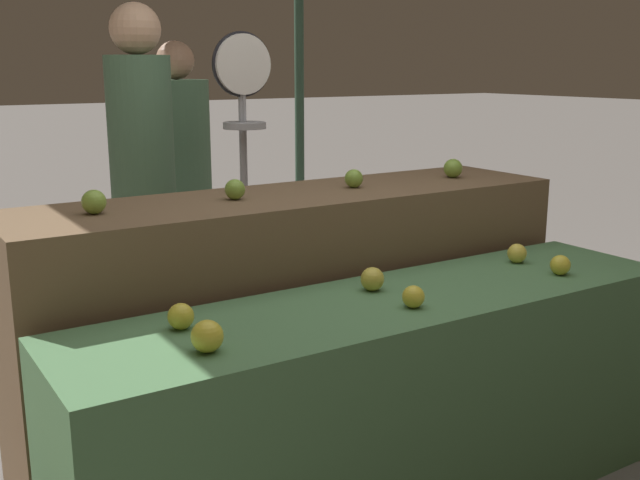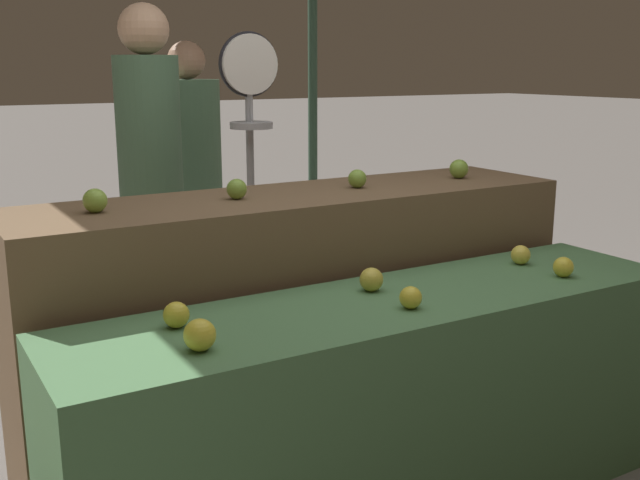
% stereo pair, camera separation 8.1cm
% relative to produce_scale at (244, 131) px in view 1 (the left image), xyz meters
% --- Properties ---
extents(display_counter_front, '(2.22, 0.55, 0.78)m').
position_rel_produce_scale_xyz_m(display_counter_front, '(-0.12, -1.29, -0.84)').
color(display_counter_front, '#4C7A4C').
rests_on(display_counter_front, ground_plane).
extents(display_counter_back, '(2.22, 0.55, 1.04)m').
position_rel_produce_scale_xyz_m(display_counter_back, '(-0.12, -0.69, -0.71)').
color(display_counter_back, brown).
rests_on(display_counter_back, ground_plane).
extents(apple_front_0, '(0.09, 0.09, 0.09)m').
position_rel_produce_scale_xyz_m(apple_front_0, '(-0.83, -1.40, -0.41)').
color(apple_front_0, gold).
rests_on(apple_front_0, display_counter_front).
extents(apple_front_1, '(0.07, 0.07, 0.07)m').
position_rel_produce_scale_xyz_m(apple_front_1, '(-0.12, -1.40, -0.42)').
color(apple_front_1, gold).
rests_on(apple_front_1, display_counter_front).
extents(apple_front_2, '(0.07, 0.07, 0.07)m').
position_rel_produce_scale_xyz_m(apple_front_2, '(0.58, -1.40, -0.42)').
color(apple_front_2, gold).
rests_on(apple_front_2, display_counter_front).
extents(apple_front_3, '(0.08, 0.08, 0.08)m').
position_rel_produce_scale_xyz_m(apple_front_3, '(-0.82, -1.20, -0.41)').
color(apple_front_3, gold).
rests_on(apple_front_3, display_counter_front).
extents(apple_front_4, '(0.08, 0.08, 0.08)m').
position_rel_produce_scale_xyz_m(apple_front_4, '(-0.13, -1.19, -0.41)').
color(apple_front_4, gold).
rests_on(apple_front_4, display_counter_front).
extents(apple_front_5, '(0.07, 0.07, 0.07)m').
position_rel_produce_scale_xyz_m(apple_front_5, '(0.57, -1.19, -0.41)').
color(apple_front_5, yellow).
rests_on(apple_front_5, display_counter_front).
extents(apple_back_0, '(0.08, 0.08, 0.08)m').
position_rel_produce_scale_xyz_m(apple_back_0, '(-0.91, -0.69, -0.15)').
color(apple_back_0, '#84AD3D').
rests_on(apple_back_0, display_counter_back).
extents(apple_back_1, '(0.08, 0.08, 0.08)m').
position_rel_produce_scale_xyz_m(apple_back_1, '(-0.39, -0.69, -0.15)').
color(apple_back_1, '#7AA338').
rests_on(apple_back_1, display_counter_back).
extents(apple_back_2, '(0.07, 0.07, 0.07)m').
position_rel_produce_scale_xyz_m(apple_back_2, '(0.14, -0.70, -0.15)').
color(apple_back_2, '#7AA338').
rests_on(apple_back_2, display_counter_back).
extents(apple_back_3, '(0.08, 0.08, 0.08)m').
position_rel_produce_scale_xyz_m(apple_back_3, '(0.67, -0.70, -0.15)').
color(apple_back_3, '#7AA338').
rests_on(apple_back_3, display_counter_back).
extents(produce_scale, '(0.29, 0.20, 1.68)m').
position_rel_produce_scale_xyz_m(produce_scale, '(0.00, 0.00, 0.00)').
color(produce_scale, '#99999E').
rests_on(produce_scale, ground_plane).
extents(person_vendor_at_scale, '(0.41, 0.41, 1.81)m').
position_rel_produce_scale_xyz_m(person_vendor_at_scale, '(-0.38, 0.33, -0.16)').
color(person_vendor_at_scale, '#2D2D38').
rests_on(person_vendor_at_scale, ground_plane).
extents(person_customer_left, '(0.50, 0.50, 1.66)m').
position_rel_produce_scale_xyz_m(person_customer_left, '(0.08, 1.00, -0.27)').
color(person_customer_left, '#2D2D38').
rests_on(person_customer_left, ground_plane).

